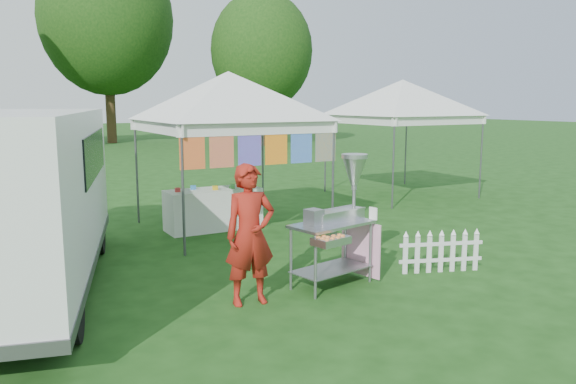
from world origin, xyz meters
TOP-DOWN VIEW (x-y plane):
  - ground at (0.00, 0.00)m, footprint 120.00×120.00m
  - canopy_main at (0.00, 3.49)m, footprint 4.24×4.24m
  - canopy_right at (5.50, 5.00)m, footprint 4.24×4.24m
  - tree_mid at (3.00, 28.00)m, footprint 7.60×7.60m
  - tree_right at (10.00, 22.00)m, footprint 5.60×5.60m
  - donut_cart at (-0.02, -0.29)m, footprint 1.27×1.07m
  - vendor at (-1.43, -0.38)m, footprint 0.67×0.47m
  - cargo_van at (-3.98, 1.58)m, footprint 3.59×5.97m
  - picket_fence at (1.51, -0.59)m, footprint 1.19×0.45m
  - display_table at (-0.31, 3.62)m, footprint 1.80×0.70m

SIDE VIEW (x-z plane):
  - ground at x=0.00m, z-range 0.00..0.00m
  - picket_fence at x=1.51m, z-range 0.01..0.57m
  - display_table at x=-0.31m, z-range 0.00..0.78m
  - vendor at x=-1.43m, z-range 0.00..1.72m
  - donut_cart at x=-0.02m, z-range 0.15..1.89m
  - cargo_van at x=-3.98m, z-range 0.09..2.41m
  - canopy_main at x=0.00m, z-range 1.26..4.71m
  - canopy_right at x=5.50m, z-range 1.27..4.72m
  - tree_right at x=10.00m, z-range 0.97..9.39m
  - tree_mid at x=3.00m, z-range 1.38..12.90m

